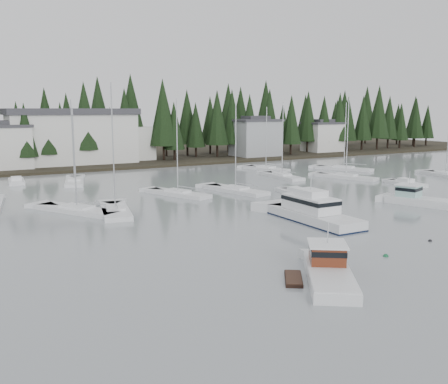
# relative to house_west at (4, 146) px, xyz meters

# --- Properties ---
(ground) EXTENTS (260.00, 260.00, 0.00)m
(ground) POSITION_rel_house_west_xyz_m (18.00, -79.00, -4.65)
(ground) COLOR gray
(ground) RESTS_ON ground
(far_shore_land) EXTENTS (240.00, 54.00, 1.00)m
(far_shore_land) POSITION_rel_house_west_xyz_m (18.00, 18.00, -4.65)
(far_shore_land) COLOR black
(far_shore_land) RESTS_ON ground
(conifer_treeline) EXTENTS (200.00, 22.00, 20.00)m
(conifer_treeline) POSITION_rel_house_west_xyz_m (18.00, 7.00, -4.65)
(conifer_treeline) COLOR black
(conifer_treeline) RESTS_ON ground
(house_west) EXTENTS (9.54, 7.42, 8.75)m
(house_west) POSITION_rel_house_west_xyz_m (0.00, 0.00, 0.00)
(house_west) COLOR silver
(house_west) RESTS_ON ground
(house_east_a) EXTENTS (10.60, 8.48, 9.25)m
(house_east_a) POSITION_rel_house_west_xyz_m (54.00, -1.00, 0.25)
(house_east_a) COLOR #999EA0
(house_east_a) RESTS_ON ground
(house_east_b) EXTENTS (9.54, 7.42, 8.25)m
(house_east_b) POSITION_rel_house_west_xyz_m (76.00, 1.00, -0.25)
(house_east_b) COLOR silver
(house_east_b) RESTS_ON ground
(harbor_inn) EXTENTS (29.50, 11.50, 10.90)m
(harbor_inn) POSITION_rel_house_west_xyz_m (15.04, 3.34, 1.12)
(harbor_inn) COLOR silver
(harbor_inn) RESTS_ON ground
(lobster_boat_brown) EXTENTS (7.11, 8.52, 4.16)m
(lobster_boat_brown) POSITION_rel_house_west_xyz_m (11.52, -74.61, -4.18)
(lobster_boat_brown) COLOR silver
(lobster_boat_brown) RESTS_ON ground
(cabin_cruiser_center) EXTENTS (3.71, 11.58, 4.96)m
(cabin_cruiser_center) POSITION_rel_house_west_xyz_m (22.00, -60.41, -3.91)
(cabin_cruiser_center) COLOR silver
(cabin_cruiser_center) RESTS_ON ground
(lobster_boat_teal) EXTENTS (5.29, 8.53, 4.48)m
(lobster_boat_teal) POSITION_rel_house_west_xyz_m (38.79, -59.61, -4.12)
(lobster_boat_teal) COLOR silver
(lobster_boat_teal) RESTS_ON ground
(sailboat_0) EXTENTS (5.94, 10.10, 13.18)m
(sailboat_0) POSITION_rel_house_west_xyz_m (16.59, -39.53, -4.58)
(sailboat_0) COLOR silver
(sailboat_0) RESTS_ON ground
(sailboat_2) EXTENTS (5.14, 10.63, 13.23)m
(sailboat_2) POSITION_rel_house_west_xyz_m (7.46, -21.24, -4.59)
(sailboat_2) COLOR silver
(sailboat_2) RESTS_ON ground
(sailboat_3) EXTENTS (7.78, 10.89, 11.90)m
(sailboat_3) POSITION_rel_house_west_xyz_m (2.40, -43.99, -4.60)
(sailboat_3) COLOR silver
(sailboat_3) RESTS_ON ground
(sailboat_6) EXTENTS (3.14, 10.06, 12.94)m
(sailboat_6) POSITION_rel_house_west_xyz_m (38.82, -32.26, -4.59)
(sailboat_6) COLOR silver
(sailboat_6) RESTS_ON ground
(sailboat_7) EXTENTS (4.78, 9.43, 14.93)m
(sailboat_7) POSITION_rel_house_west_xyz_m (64.02, -44.59, -4.57)
(sailboat_7) COLOR silver
(sailboat_7) RESTS_ON ground
(sailboat_8) EXTENTS (5.10, 10.91, 12.58)m
(sailboat_8) POSITION_rel_house_west_xyz_m (24.67, -40.85, -4.60)
(sailboat_8) COLOR silver
(sailboat_8) RESTS_ON ground
(sailboat_9) EXTENTS (6.72, 10.85, 13.01)m
(sailboat_9) POSITION_rel_house_west_xyz_m (55.35, -29.22, -4.59)
(sailboat_9) COLOR silver
(sailboat_9) RESTS_ON ground
(sailboat_10) EXTENTS (5.61, 10.81, 13.50)m
(sailboat_10) POSITION_rel_house_west_xyz_m (47.47, -38.14, -4.58)
(sailboat_10) COLOR silver
(sailboat_10) RESTS_ON ground
(sailboat_11) EXTENTS (5.07, 9.87, 12.22)m
(sailboat_11) POSITION_rel_house_west_xyz_m (42.45, -22.27, -4.60)
(sailboat_11) COLOR silver
(sailboat_11) RESTS_ON ground
(sailboat_12) EXTENTS (4.92, 9.94, 14.54)m
(sailboat_12) POSITION_rel_house_west_xyz_m (5.91, -46.56, -4.58)
(sailboat_12) COLOR silver
(sailboat_12) RESTS_ON ground
(runabout_1) EXTENTS (3.08, 6.78, 1.42)m
(runabout_1) POSITION_rel_house_west_xyz_m (30.34, -46.86, -4.52)
(runabout_1) COLOR silver
(runabout_1) RESTS_ON ground
(runabout_2) EXTENTS (2.60, 6.67, 1.42)m
(runabout_2) POSITION_rel_house_west_xyz_m (50.05, -48.15, -4.52)
(runabout_2) COLOR silver
(runabout_2) RESTS_ON ground
(runabout_3) EXTENTS (2.74, 6.14, 1.42)m
(runabout_3) POSITION_rel_house_west_xyz_m (-0.41, -17.27, -4.52)
(runabout_3) COLOR silver
(runabout_3) RESTS_ON ground
(mooring_buoy_green) EXTENTS (0.43, 0.43, 0.43)m
(mooring_buoy_green) POSITION_rel_house_west_xyz_m (18.97, -72.82, -4.65)
(mooring_buoy_green) COLOR #145933
(mooring_buoy_green) RESTS_ON ground
(mooring_buoy_dark) EXTENTS (0.35, 0.35, 0.35)m
(mooring_buoy_dark) POSITION_rel_house_west_xyz_m (25.75, -71.51, -4.65)
(mooring_buoy_dark) COLOR black
(mooring_buoy_dark) RESTS_ON ground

